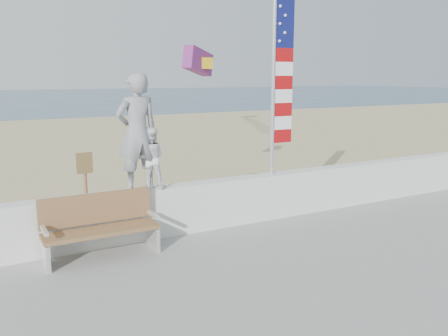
{
  "coord_description": "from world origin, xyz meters",
  "views": [
    {
      "loc": [
        -3.93,
        -5.73,
        3.02
      ],
      "look_at": [
        0.2,
        1.8,
        1.35
      ],
      "focal_mm": 38.0,
      "sensor_mm": 36.0,
      "label": 1
    }
  ],
  "objects": [
    {
      "name": "parafoil_kite",
      "position": [
        1.48,
        5.46,
        3.39
      ],
      "size": [
        1.09,
        0.85,
        0.77
      ],
      "color": "red",
      "rests_on": "ground"
    },
    {
      "name": "sign",
      "position": [
        -1.92,
        3.68,
        0.94
      ],
      "size": [
        0.32,
        0.07,
        1.46
      ],
      "color": "#8B6442",
      "rests_on": "sand"
    },
    {
      "name": "child",
      "position": [
        -1.15,
        2.0,
        1.62
      ],
      "size": [
        0.64,
        0.58,
        1.08
      ],
      "primitive_type": "imported",
      "rotation": [
        0.0,
        0.0,
        2.73
      ],
      "color": "white",
      "rests_on": "seawall"
    },
    {
      "name": "sand",
      "position": [
        0.0,
        9.0,
        0.04
      ],
      "size": [
        90.0,
        40.0,
        0.08
      ],
      "primitive_type": "cube",
      "color": "tan",
      "rests_on": "ground"
    },
    {
      "name": "flag",
      "position": [
        1.53,
        2.0,
        2.99
      ],
      "size": [
        0.5,
        0.08,
        3.5
      ],
      "color": "silver",
      "rests_on": "seawall"
    },
    {
      "name": "seawall",
      "position": [
        0.0,
        2.0,
        0.63
      ],
      "size": [
        30.0,
        0.35,
        0.9
      ],
      "primitive_type": "cube",
      "color": "silver",
      "rests_on": "boardwalk"
    },
    {
      "name": "bench",
      "position": [
        -2.19,
        1.55,
        0.69
      ],
      "size": [
        1.8,
        0.57,
        1.0
      ],
      "color": "olive",
      "rests_on": "boardwalk"
    },
    {
      "name": "ground",
      "position": [
        0.0,
        0.0,
        0.0
      ],
      "size": [
        220.0,
        220.0,
        0.0
      ],
      "primitive_type": "plane",
      "color": "#324C65",
      "rests_on": "ground"
    },
    {
      "name": "adult",
      "position": [
        -1.37,
        2.0,
        2.08
      ],
      "size": [
        0.75,
        0.51,
        2.0
      ],
      "primitive_type": "imported",
      "rotation": [
        0.0,
        0.0,
        3.19
      ],
      "color": "gray",
      "rests_on": "seawall"
    }
  ]
}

